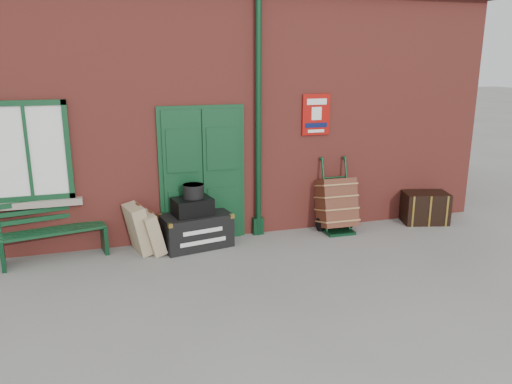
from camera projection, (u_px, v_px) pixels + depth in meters
name	position (u px, v px, depth m)	size (l,w,h in m)	color
ground	(244.00, 270.00, 7.24)	(80.00, 80.00, 0.00)	gray
station_building	(197.00, 101.00, 9.91)	(10.30, 4.30, 4.36)	#94392F
bench	(53.00, 228.00, 7.61)	(1.57, 0.75, 0.94)	#0F3A1E
houdini_trunk	(196.00, 230.00, 8.11)	(1.09, 0.60, 0.55)	black
strongbox	(192.00, 206.00, 7.99)	(0.60, 0.44, 0.27)	black
hatbox	(193.00, 191.00, 7.96)	(0.33, 0.33, 0.22)	black
suitcase_back	(139.00, 229.00, 7.83)	(0.22, 0.54, 0.76)	tan
suitcase_front	(151.00, 233.00, 7.80)	(0.20, 0.49, 0.65)	tan
porter_trolley	(336.00, 204.00, 8.81)	(0.63, 0.68, 1.28)	#0C321B
dark_trunk	(425.00, 207.00, 9.31)	(0.80, 0.52, 0.58)	black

